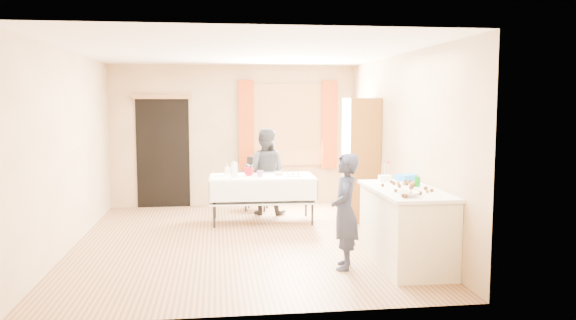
{
  "coord_description": "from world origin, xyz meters",
  "views": [
    {
      "loc": [
        -0.33,
        -7.68,
        1.94
      ],
      "look_at": [
        0.65,
        0.0,
        1.13
      ],
      "focal_mm": 35.0,
      "sensor_mm": 36.0,
      "label": 1
    }
  ],
  "objects": [
    {
      "name": "wall_left",
      "position": [
        -2.26,
        0.0,
        1.3
      ],
      "size": [
        0.02,
        5.5,
        2.6
      ],
      "primitive_type": "cube",
      "color": "tan",
      "rests_on": "floor"
    },
    {
      "name": "floor",
      "position": [
        0.0,
        0.0,
        -0.01
      ],
      "size": [
        4.5,
        5.5,
        0.02
      ],
      "primitive_type": "cube",
      "color": "#9E7047",
      "rests_on": "ground"
    },
    {
      "name": "cabinet",
      "position": [
        1.99,
        1.13,
        0.99
      ],
      "size": [
        0.5,
        0.6,
        1.99
      ],
      "primitive_type": "cube",
      "color": "brown",
      "rests_on": "floor"
    },
    {
      "name": "blue_basket",
      "position": [
        2.14,
        -0.69,
        0.95
      ],
      "size": [
        0.36,
        0.3,
        0.08
      ],
      "primitive_type": "cube",
      "rotation": [
        0.0,
        0.0,
        0.41
      ],
      "color": "#1D8CF4",
      "rests_on": "counter"
    },
    {
      "name": "woman",
      "position": [
        0.49,
        1.85,
        0.74
      ],
      "size": [
        1.05,
        0.99,
        1.48
      ],
      "primitive_type": "imported",
      "rotation": [
        0.0,
        0.0,
        2.82
      ],
      "color": "black",
      "rests_on": "floor"
    },
    {
      "name": "pastry_tray",
      "position": [
        0.87,
        1.1,
        0.76
      ],
      "size": [
        0.33,
        0.27,
        0.02
      ],
      "primitive_type": "cube",
      "rotation": [
        0.0,
        0.0,
        -0.3
      ],
      "color": "white",
      "rests_on": "party_table"
    },
    {
      "name": "cake_balls",
      "position": [
        1.9,
        -1.39,
        0.93
      ],
      "size": [
        0.49,
        1.13,
        0.04
      ],
      "color": "#3F2314",
      "rests_on": "counter"
    },
    {
      "name": "foam_block",
      "position": [
        1.82,
        -0.74,
        0.95
      ],
      "size": [
        0.15,
        0.1,
        0.08
      ],
      "primitive_type": "cube",
      "rotation": [
        0.0,
        0.0,
        -0.01
      ],
      "color": "white",
      "rests_on": "counter"
    },
    {
      "name": "mixing_bowl",
      "position": [
        1.73,
        -1.89,
        0.94
      ],
      "size": [
        0.26,
        0.26,
        0.05
      ],
      "primitive_type": "imported",
      "rotation": [
        0.0,
        0.0,
        0.1
      ],
      "color": "white",
      "rests_on": "counter"
    },
    {
      "name": "soda_can",
      "position": [
        2.07,
        -1.23,
        0.97
      ],
      "size": [
        0.08,
        0.08,
        0.12
      ],
      "primitive_type": "cylinder",
      "rotation": [
        0.0,
        0.0,
        -0.25
      ],
      "color": "#0D7B14",
      "rests_on": "counter"
    },
    {
      "name": "party_table",
      "position": [
        0.39,
        1.21,
        0.44
      ],
      "size": [
        1.7,
        0.89,
        0.75
      ],
      "rotation": [
        0.0,
        0.0,
        -0.02
      ],
      "color": "black",
      "rests_on": "floor"
    },
    {
      "name": "wall_back",
      "position": [
        0.0,
        2.76,
        1.3
      ],
      "size": [
        4.5,
        0.02,
        2.6
      ],
      "primitive_type": "cube",
      "color": "tan",
      "rests_on": "floor"
    },
    {
      "name": "curtain_left",
      "position": [
        0.22,
        2.67,
        1.5
      ],
      "size": [
        0.28,
        0.06,
        1.65
      ],
      "primitive_type": "cube",
      "color": "#A73C12",
      "rests_on": "wall_back"
    },
    {
      "name": "chair",
      "position": [
        0.37,
        2.24,
        0.28
      ],
      "size": [
        0.47,
        0.47,
        0.94
      ],
      "rotation": [
        0.0,
        0.0,
        -0.23
      ],
      "color": "black",
      "rests_on": "floor"
    },
    {
      "name": "small_bowl",
      "position": [
        0.67,
        1.27,
        0.77
      ],
      "size": [
        0.16,
        0.16,
        0.05
      ],
      "primitive_type": "imported",
      "rotation": [
        0.0,
        0.0,
        0.01
      ],
      "color": "white",
      "rests_on": "party_table"
    },
    {
      "name": "girl",
      "position": [
        1.13,
        -1.43,
        0.67
      ],
      "size": [
        0.63,
        0.54,
        1.34
      ],
      "primitive_type": "imported",
      "rotation": [
        0.0,
        0.0,
        -1.8
      ],
      "color": "#1B2139",
      "rests_on": "floor"
    },
    {
      "name": "wall_right",
      "position": [
        2.26,
        0.0,
        1.3
      ],
      "size": [
        0.02,
        5.5,
        2.6
      ],
      "primitive_type": "cube",
      "color": "tan",
      "rests_on": "floor"
    },
    {
      "name": "pitcher",
      "position": [
        -0.06,
        1.12,
        0.86
      ],
      "size": [
        0.14,
        0.14,
        0.22
      ],
      "primitive_type": "cylinder",
      "rotation": [
        0.0,
        0.0,
        0.31
      ],
      "color": "silver",
      "rests_on": "party_table"
    },
    {
      "name": "ceiling",
      "position": [
        0.0,
        0.0,
        2.61
      ],
      "size": [
        4.5,
        5.5,
        0.02
      ],
      "primitive_type": "cube",
      "color": "white",
      "rests_on": "floor"
    },
    {
      "name": "door_lintel",
      "position": [
        -1.3,
        2.7,
        2.02
      ],
      "size": [
        1.05,
        0.06,
        0.08
      ],
      "primitive_type": "cube",
      "color": "olive",
      "rests_on": "wall_back"
    },
    {
      "name": "wall_front",
      "position": [
        0.0,
        -2.76,
        1.3
      ],
      "size": [
        4.5,
        0.02,
        2.6
      ],
      "primitive_type": "cube",
      "color": "tan",
      "rests_on": "floor"
    },
    {
      "name": "window_pane",
      "position": [
        1.0,
        2.71,
        1.5
      ],
      "size": [
        1.2,
        0.02,
        1.4
      ],
      "primitive_type": "cube",
      "color": "white",
      "rests_on": "wall_back"
    },
    {
      "name": "counter",
      "position": [
        1.89,
        -1.36,
        0.45
      ],
      "size": [
        0.77,
        1.63,
        0.91
      ],
      "color": "beige",
      "rests_on": "floor"
    },
    {
      "name": "cup_rainbow",
      "position": [
        0.34,
        1.07,
        0.8
      ],
      "size": [
        0.15,
        0.15,
        0.1
      ],
      "primitive_type": "imported",
      "rotation": [
        0.0,
        0.0,
        0.17
      ],
      "color": "red",
      "rests_on": "party_table"
    },
    {
      "name": "bottle",
      "position": [
        -0.16,
        1.41,
        0.84
      ],
      "size": [
        0.1,
        0.1,
        0.18
      ],
      "primitive_type": "imported",
      "rotation": [
        0.0,
        0.0,
        0.11
      ],
      "color": "white",
      "rests_on": "party_table"
    },
    {
      "name": "curtain_right",
      "position": [
        1.78,
        2.67,
        1.5
      ],
      "size": [
        0.28,
        0.06,
        1.65
      ],
      "primitive_type": "cube",
      "color": "#A73C12",
      "rests_on": "wall_back"
    },
    {
      "name": "cup_red",
      "position": [
        0.18,
        1.27,
        0.81
      ],
      "size": [
        0.24,
        0.24,
        0.13
      ],
      "primitive_type": "imported",
      "rotation": [
        0.0,
        0.0,
        0.26
      ],
      "color": "red",
      "rests_on": "party_table"
    },
    {
      "name": "window_frame",
      "position": [
        1.0,
        2.72,
        1.5
      ],
      "size": [
        1.32,
        0.06,
        1.52
      ],
      "primitive_type": "cube",
      "color": "olive",
      "rests_on": "wall_back"
    },
    {
      "name": "doorway",
      "position": [
        -1.3,
        2.73,
        1.0
      ],
      "size": [
        0.95,
        0.04,
        2.0
      ],
      "primitive_type": "cube",
      "color": "black",
      "rests_on": "floor"
    }
  ]
}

